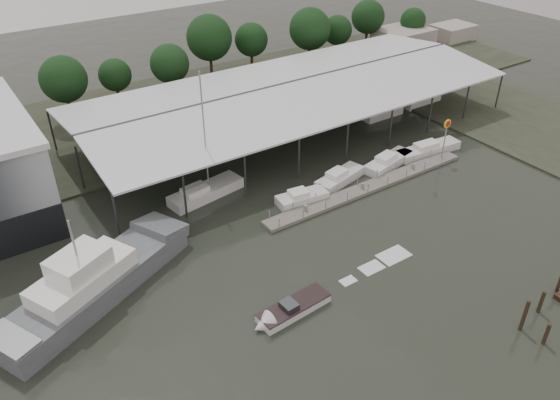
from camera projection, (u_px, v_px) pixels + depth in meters
ground at (318, 287)px, 48.35m from camera, size 200.00×200.00×0.00m
land_strip_far at (138, 122)px, 77.49m from camera, size 140.00×30.00×0.30m
land_strip_east at (529, 125)px, 76.47m from camera, size 20.00×60.00×0.30m
covered_boat_shed at (293, 86)px, 72.51m from camera, size 58.24×24.00×6.96m
floating_dock at (369, 187)px, 62.26m from camera, size 28.00×2.00×1.40m
shell_fuel_sign at (446, 132)px, 65.90m from camera, size 1.10×0.18×5.55m
distant_commercial_buildings at (419, 37)px, 106.26m from camera, size 22.00×8.00×4.00m
grey_trawler at (97, 280)px, 46.82m from camera, size 19.64×12.53×8.84m
white_sailboat at (205, 192)px, 60.54m from camera, size 9.07×3.90×14.63m
speedboat_underway at (288, 311)px, 45.32m from camera, size 18.28×3.23×2.00m
moored_cruiser_0 at (301, 198)px, 59.63m from camera, size 5.91×2.86×1.70m
moored_cruiser_1 at (339, 178)px, 63.27m from camera, size 7.17×3.71×1.70m
moored_cruiser_2 at (388, 162)px, 66.53m from camera, size 7.80×3.69×1.70m
moored_cruiser_3 at (428, 149)px, 69.25m from camera, size 9.18×3.00×1.70m
horizon_tree_line at (253, 40)px, 89.46m from camera, size 71.44×11.39×10.96m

